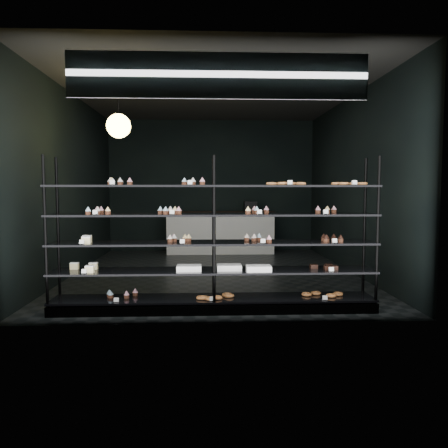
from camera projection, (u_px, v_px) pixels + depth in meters
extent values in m
cube|color=black|center=(214.00, 273.00, 7.91)|extent=(5.00, 6.00, 0.01)
cube|color=black|center=(214.00, 93.00, 7.65)|extent=(5.00, 6.00, 0.01)
cube|color=black|center=(211.00, 186.00, 10.77)|extent=(5.00, 0.01, 3.20)
cube|color=black|center=(219.00, 181.00, 4.79)|extent=(5.00, 0.01, 3.20)
cube|color=black|center=(72.00, 184.00, 7.67)|extent=(0.01, 6.00, 3.20)
cube|color=black|center=(352.00, 184.00, 7.89)|extent=(0.01, 6.00, 3.20)
cube|color=black|center=(214.00, 305.00, 5.46)|extent=(4.00, 0.50, 0.12)
cylinder|color=black|center=(45.00, 234.00, 5.08)|extent=(0.04, 0.04, 1.85)
cylinder|color=black|center=(58.00, 231.00, 5.52)|extent=(0.04, 0.04, 1.85)
cylinder|color=black|center=(214.00, 234.00, 5.17)|extent=(0.04, 0.04, 1.85)
cylinder|color=black|center=(213.00, 230.00, 5.61)|extent=(0.04, 0.04, 1.85)
cylinder|color=black|center=(378.00, 233.00, 5.25)|extent=(0.04, 0.04, 1.85)
cylinder|color=black|center=(364.00, 230.00, 5.69)|extent=(0.04, 0.04, 1.85)
cube|color=black|center=(214.00, 298.00, 5.45)|extent=(4.00, 0.50, 0.03)
cube|color=black|center=(214.00, 271.00, 5.43)|extent=(4.00, 0.50, 0.02)
cube|color=black|center=(214.00, 243.00, 5.40)|extent=(4.00, 0.50, 0.02)
cube|color=black|center=(214.00, 215.00, 5.37)|extent=(4.00, 0.50, 0.02)
cube|color=black|center=(214.00, 186.00, 5.34)|extent=(4.00, 0.50, 0.02)
cube|color=white|center=(111.00, 183.00, 5.11)|extent=(0.06, 0.04, 0.06)
cube|color=white|center=(190.00, 183.00, 5.15)|extent=(0.06, 0.04, 0.06)
cube|color=white|center=(292.00, 183.00, 5.20)|extent=(0.05, 0.04, 0.06)
cube|color=white|center=(354.00, 183.00, 5.23)|extent=(0.06, 0.04, 0.06)
cube|color=white|center=(95.00, 213.00, 5.13)|extent=(0.06, 0.04, 0.06)
cube|color=white|center=(170.00, 212.00, 5.17)|extent=(0.05, 0.04, 0.06)
cube|color=white|center=(259.00, 212.00, 5.21)|extent=(0.06, 0.04, 0.06)
cube|color=white|center=(330.00, 212.00, 5.25)|extent=(0.06, 0.04, 0.06)
cube|color=white|center=(85.00, 242.00, 5.15)|extent=(0.06, 0.04, 0.06)
cube|color=white|center=(183.00, 242.00, 5.20)|extent=(0.06, 0.04, 0.06)
cube|color=white|center=(262.00, 241.00, 5.24)|extent=(0.05, 0.04, 0.06)
cube|color=white|center=(335.00, 241.00, 5.28)|extent=(0.06, 0.04, 0.06)
cube|color=white|center=(82.00, 271.00, 5.18)|extent=(0.06, 0.04, 0.06)
cube|color=white|center=(329.00, 270.00, 5.30)|extent=(0.06, 0.04, 0.06)
cube|color=white|center=(118.00, 300.00, 5.22)|extent=(0.06, 0.04, 0.06)
cube|color=white|center=(216.00, 299.00, 5.27)|extent=(0.05, 0.04, 0.06)
cube|color=white|center=(328.00, 298.00, 5.33)|extent=(0.06, 0.04, 0.06)
cube|color=#0B1439|center=(219.00, 76.00, 4.78)|extent=(3.20, 0.04, 0.45)
cube|color=white|center=(219.00, 76.00, 4.76)|extent=(3.30, 0.02, 0.50)
cylinder|color=black|center=(118.00, 95.00, 6.43)|extent=(0.01, 0.01, 0.55)
sphere|color=#F0C654|center=(119.00, 126.00, 6.47)|extent=(0.36, 0.36, 0.36)
cube|color=beige|center=(220.00, 234.00, 10.37)|extent=(2.50, 0.60, 0.92)
cube|color=black|center=(220.00, 213.00, 10.33)|extent=(2.60, 0.65, 0.06)
cube|color=black|center=(250.00, 207.00, 10.35)|extent=(0.30, 0.30, 0.25)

